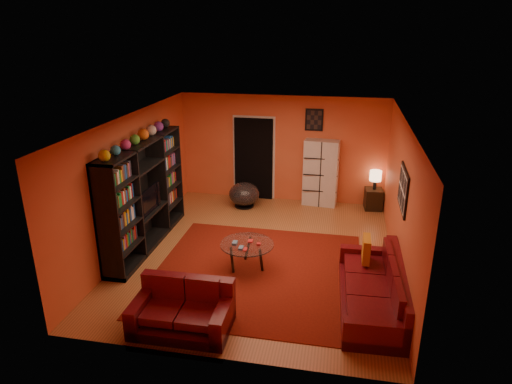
% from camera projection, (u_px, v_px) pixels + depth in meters
% --- Properties ---
extents(floor, '(6.00, 6.00, 0.00)m').
position_uv_depth(floor, '(259.00, 253.00, 8.81)').
color(floor, brown).
rests_on(floor, ground).
extents(ceiling, '(6.00, 6.00, 0.00)m').
position_uv_depth(ceiling, '(260.00, 120.00, 7.91)').
color(ceiling, white).
rests_on(ceiling, wall_back).
extents(wall_back, '(6.00, 0.00, 6.00)m').
position_uv_depth(wall_back, '(282.00, 149.00, 11.12)').
color(wall_back, '#D6552F').
rests_on(wall_back, floor).
extents(wall_front, '(6.00, 0.00, 6.00)m').
position_uv_depth(wall_front, '(214.00, 272.00, 5.60)').
color(wall_front, '#D6552F').
rests_on(wall_front, floor).
extents(wall_left, '(0.00, 6.00, 6.00)m').
position_uv_depth(wall_left, '(132.00, 182.00, 8.81)').
color(wall_left, '#D6552F').
rests_on(wall_left, floor).
extents(wall_right, '(0.00, 6.00, 6.00)m').
position_uv_depth(wall_right, '(401.00, 200.00, 7.91)').
color(wall_right, '#D6552F').
rests_on(wall_right, floor).
extents(rug, '(3.60, 3.60, 0.01)m').
position_uv_depth(rug, '(257.00, 272.00, 8.15)').
color(rug, '#58110A').
rests_on(rug, floor).
extents(doorway, '(0.95, 0.10, 2.04)m').
position_uv_depth(doorway, '(254.00, 159.00, 11.31)').
color(doorway, black).
rests_on(doorway, floor).
extents(wall_art_right, '(0.03, 1.00, 0.70)m').
position_uv_depth(wall_art_right, '(403.00, 189.00, 7.54)').
color(wall_art_right, black).
rests_on(wall_art_right, wall_right).
extents(wall_art_back, '(0.42, 0.03, 0.52)m').
position_uv_depth(wall_art_back, '(314.00, 120.00, 10.71)').
color(wall_art_back, black).
rests_on(wall_art_back, wall_back).
extents(entertainment_unit, '(0.45, 3.00, 2.10)m').
position_uv_depth(entertainment_unit, '(144.00, 195.00, 8.86)').
color(entertainment_unit, black).
rests_on(entertainment_unit, floor).
extents(tv, '(0.87, 0.11, 0.50)m').
position_uv_depth(tv, '(145.00, 200.00, 8.80)').
color(tv, black).
rests_on(tv, entertainment_unit).
extents(sofa, '(1.05, 2.38, 0.85)m').
position_uv_depth(sofa, '(378.00, 290.00, 7.08)').
color(sofa, '#4E0A10').
rests_on(sofa, rug).
extents(loveseat, '(1.41, 0.85, 0.85)m').
position_uv_depth(loveseat, '(183.00, 309.00, 6.60)').
color(loveseat, '#4E0A10').
rests_on(loveseat, rug).
extents(throw_pillow, '(0.12, 0.42, 0.42)m').
position_uv_depth(throw_pillow, '(366.00, 249.00, 7.62)').
color(throw_pillow, orange).
rests_on(throw_pillow, sofa).
extents(coffee_table, '(0.96, 0.96, 0.48)m').
position_uv_depth(coffee_table, '(247.00, 246.00, 8.14)').
color(coffee_table, silver).
rests_on(coffee_table, floor).
extents(storage_cabinet, '(0.84, 0.44, 1.61)m').
position_uv_depth(storage_cabinet, '(321.00, 173.00, 10.94)').
color(storage_cabinet, beige).
rests_on(storage_cabinet, floor).
extents(bowl_chair, '(0.73, 0.73, 0.60)m').
position_uv_depth(bowl_chair, '(244.00, 194.00, 10.97)').
color(bowl_chair, black).
rests_on(bowl_chair, floor).
extents(side_table, '(0.44, 0.44, 0.50)m').
position_uv_depth(side_table, '(373.00, 199.00, 10.85)').
color(side_table, black).
rests_on(side_table, floor).
extents(table_lamp, '(0.27, 0.27, 0.46)m').
position_uv_depth(table_lamp, '(376.00, 176.00, 10.65)').
color(table_lamp, black).
rests_on(table_lamp, side_table).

